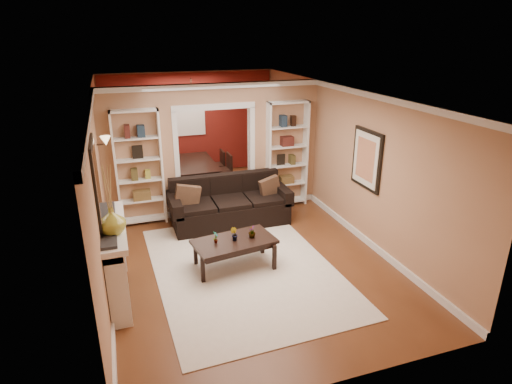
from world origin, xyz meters
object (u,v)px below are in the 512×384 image
object	(u,v)px
sofa	(230,202)
dining_table	(196,174)
fireplace	(118,261)
bookshelf_left	(139,169)
coffee_table	(234,254)
bookshelf_right	(287,155)

from	to	relation	value
sofa	dining_table	size ratio (longest dim) A/B	1.32
dining_table	fireplace	bearing A→B (deg)	155.58
fireplace	bookshelf_left	bearing A→B (deg)	77.95
bookshelf_left	coffee_table	bearing A→B (deg)	-61.03
sofa	bookshelf_left	xyz separation A→B (m)	(-1.65, 0.58, 0.68)
bookshelf_left	fireplace	distance (m)	2.65
sofa	coffee_table	xyz separation A→B (m)	(-0.39, -1.70, -0.22)
bookshelf_right	dining_table	world-z (taller)	bookshelf_right
coffee_table	bookshelf_right	size ratio (longest dim) A/B	0.56
bookshelf_right	dining_table	xyz separation A→B (m)	(-1.67, 1.80, -0.83)
sofa	coffee_table	size ratio (longest dim) A/B	1.83
bookshelf_left	fireplace	size ratio (longest dim) A/B	1.35
sofa	coffee_table	distance (m)	1.75
bookshelf_right	dining_table	bearing A→B (deg)	132.97
sofa	bookshelf_left	size ratio (longest dim) A/B	1.04
coffee_table	bookshelf_left	bearing A→B (deg)	110.29
dining_table	sofa	bearing A→B (deg)	-174.57
bookshelf_left	dining_table	size ratio (longest dim) A/B	1.27
bookshelf_left	dining_table	world-z (taller)	bookshelf_left
bookshelf_left	bookshelf_right	world-z (taller)	same
sofa	bookshelf_right	size ratio (longest dim) A/B	1.04
coffee_table	fireplace	bearing A→B (deg)	179.35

